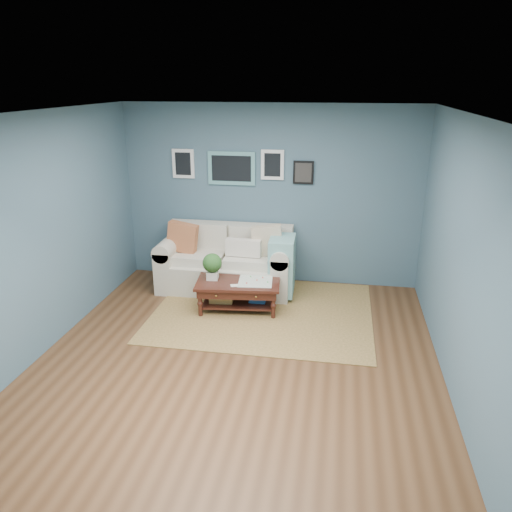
# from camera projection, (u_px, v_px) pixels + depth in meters

# --- Properties ---
(room_shell) EXTENTS (5.00, 5.02, 2.70)m
(room_shell) POSITION_uv_depth(u_px,v_px,m) (236.00, 245.00, 5.27)
(room_shell) COLOR brown
(room_shell) RESTS_ON ground
(area_rug) EXTENTS (2.93, 2.34, 0.01)m
(area_rug) POSITION_uv_depth(u_px,v_px,m) (263.00, 311.00, 6.83)
(area_rug) COLOR brown
(area_rug) RESTS_ON ground
(loveseat) EXTENTS (2.03, 0.92, 1.04)m
(loveseat) POSITION_uv_depth(u_px,v_px,m) (232.00, 262.00, 7.49)
(loveseat) COLOR beige
(loveseat) RESTS_ON ground
(coffee_table) EXTENTS (1.19, 0.77, 0.79)m
(coffee_table) POSITION_uv_depth(u_px,v_px,m) (234.00, 286.00, 6.81)
(coffee_table) COLOR #331110
(coffee_table) RESTS_ON ground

